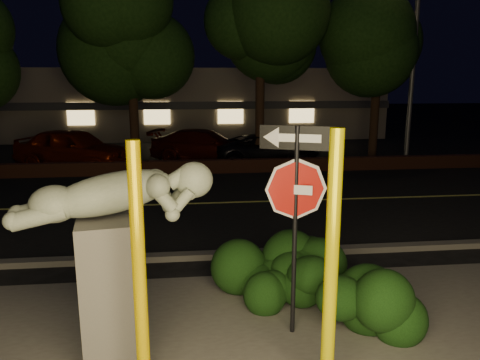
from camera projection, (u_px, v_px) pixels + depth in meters
name	position (u px, v px, depth m)	size (l,w,h in m)	color
ground	(200.00, 181.00, 16.16)	(90.00, 90.00, 0.00)	black
road	(204.00, 204.00, 13.25)	(80.00, 8.00, 0.01)	black
lane_marking	(204.00, 203.00, 13.25)	(80.00, 0.12, 0.01)	#D1CF53
curb	(212.00, 255.00, 9.26)	(80.00, 0.25, 0.12)	#4C4944
brick_wall	(199.00, 167.00, 17.37)	(40.00, 0.35, 0.50)	#452116
parking_lot	(196.00, 150.00, 22.95)	(40.00, 12.00, 0.01)	black
building	(192.00, 101.00, 30.27)	(22.00, 10.20, 4.00)	slate
tree_far_b	(129.00, 8.00, 17.68)	(5.20, 5.20, 8.41)	black
tree_far_c	(261.00, 20.00, 17.94)	(4.80, 4.80, 7.84)	black
tree_far_d	(380.00, 29.00, 19.03)	(4.40, 4.40, 7.42)	black
yellow_pole_left	(140.00, 279.00, 4.87)	(0.15, 0.15, 2.91)	#E6BD00
yellow_pole_right	(331.00, 270.00, 4.96)	(0.15, 0.15, 3.02)	#DECF02
signpost	(296.00, 190.00, 6.13)	(0.93, 0.39, 2.91)	black
sculpture	(114.00, 246.00, 5.55)	(2.36, 0.94, 2.52)	#4C4944
hedge_center	(279.00, 264.00, 7.54)	(2.17, 1.02, 1.13)	black
hedge_right	(289.00, 271.00, 7.37)	(1.58, 0.84, 1.03)	black
hedge_far_right	(371.00, 294.00, 6.56)	(1.52, 0.95, 1.06)	black
streetlight	(411.00, 28.00, 17.62)	(1.32, 0.51, 8.92)	#4D4D52
parked_car_red	(73.00, 148.00, 18.28)	(1.86, 4.63, 1.58)	#721603
parked_car_darkred	(205.00, 146.00, 19.82)	(1.88, 4.63, 1.34)	#3F0B05
parked_car_dark	(267.00, 149.00, 19.39)	(1.99, 4.32, 1.20)	black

